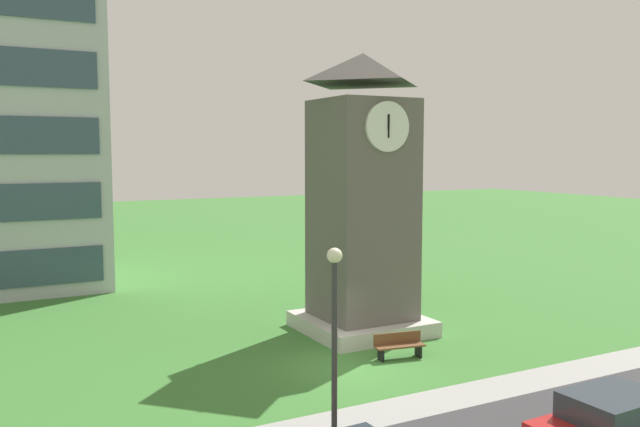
{
  "coord_description": "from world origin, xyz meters",
  "views": [
    {
      "loc": [
        -10.9,
        -18.57,
        7.21
      ],
      "look_at": [
        1.37,
        4.71,
        4.74
      ],
      "focal_mm": 37.03,
      "sensor_mm": 36.0,
      "label": 1
    }
  ],
  "objects_px": {
    "park_bench": "(399,345)",
    "parked_car_red": "(618,427)",
    "clock_tower": "(362,209)",
    "street_lamp": "(334,326)",
    "tree_by_building": "(388,217)"
  },
  "relations": [
    {
      "from": "clock_tower",
      "to": "park_bench",
      "type": "height_order",
      "value": "clock_tower"
    },
    {
      "from": "park_bench",
      "to": "parked_car_red",
      "type": "bearing_deg",
      "value": -89.7
    },
    {
      "from": "park_bench",
      "to": "parked_car_red",
      "type": "relative_size",
      "value": 0.41
    },
    {
      "from": "street_lamp",
      "to": "tree_by_building",
      "type": "relative_size",
      "value": 0.9
    },
    {
      "from": "park_bench",
      "to": "parked_car_red",
      "type": "height_order",
      "value": "parked_car_red"
    },
    {
      "from": "park_bench",
      "to": "clock_tower",
      "type": "bearing_deg",
      "value": 79.38
    },
    {
      "from": "street_lamp",
      "to": "tree_by_building",
      "type": "height_order",
      "value": "tree_by_building"
    },
    {
      "from": "clock_tower",
      "to": "park_bench",
      "type": "distance_m",
      "value": 5.81
    },
    {
      "from": "park_bench",
      "to": "tree_by_building",
      "type": "bearing_deg",
      "value": 58.71
    },
    {
      "from": "parked_car_red",
      "to": "park_bench",
      "type": "bearing_deg",
      "value": 90.3
    },
    {
      "from": "tree_by_building",
      "to": "parked_car_red",
      "type": "relative_size",
      "value": 1.23
    },
    {
      "from": "clock_tower",
      "to": "street_lamp",
      "type": "distance_m",
      "value": 11.23
    },
    {
      "from": "park_bench",
      "to": "parked_car_red",
      "type": "distance_m",
      "value": 8.84
    },
    {
      "from": "clock_tower",
      "to": "street_lamp",
      "type": "relative_size",
      "value": 2.2
    },
    {
      "from": "parked_car_red",
      "to": "clock_tower",
      "type": "bearing_deg",
      "value": 87.09
    }
  ]
}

